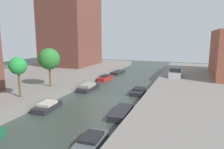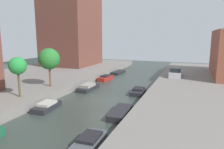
{
  "view_description": "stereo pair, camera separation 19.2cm",
  "coord_description": "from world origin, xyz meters",
  "px_view_note": "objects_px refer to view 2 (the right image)",
  "views": [
    {
      "loc": [
        9.54,
        -21.34,
        7.36
      ],
      "look_at": [
        -1.22,
        7.26,
        1.79
      ],
      "focal_mm": 33.48,
      "sensor_mm": 36.0,
      "label": 1
    },
    {
      "loc": [
        9.72,
        -21.27,
        7.36
      ],
      "look_at": [
        -1.22,
        7.26,
        1.79
      ],
      "focal_mm": 33.48,
      "sensor_mm": 36.0,
      "label": 2
    }
  ],
  "objects_px": {
    "moored_boat_left_2": "(47,106)",
    "apartment_tower_far": "(71,8)",
    "parked_car": "(176,73)",
    "moored_boat_left_5": "(118,72)",
    "moored_boat_right_3": "(138,91)",
    "moored_boat_right_2": "(120,113)",
    "moored_boat_left_3": "(88,87)",
    "street_tree_3": "(49,59)",
    "moored_boat_right_1": "(89,141)",
    "moored_boat_left_4": "(105,78)",
    "street_tree_2": "(18,66)"
  },
  "relations": [
    {
      "from": "moored_boat_left_3",
      "to": "moored_boat_right_2",
      "type": "distance_m",
      "value": 10.51
    },
    {
      "from": "moored_boat_left_5",
      "to": "moored_boat_right_3",
      "type": "relative_size",
      "value": 1.31
    },
    {
      "from": "parked_car",
      "to": "moored_boat_right_2",
      "type": "bearing_deg",
      "value": -102.63
    },
    {
      "from": "moored_boat_left_4",
      "to": "moored_boat_right_3",
      "type": "xyz_separation_m",
      "value": [
        7.31,
        -6.44,
        -0.07
      ]
    },
    {
      "from": "moored_boat_left_3",
      "to": "moored_boat_right_2",
      "type": "bearing_deg",
      "value": -45.8
    },
    {
      "from": "parked_car",
      "to": "moored_boat_right_1",
      "type": "xyz_separation_m",
      "value": [
        -3.92,
        -22.64,
        -1.33
      ]
    },
    {
      "from": "street_tree_3",
      "to": "apartment_tower_far",
      "type": "bearing_deg",
      "value": 113.99
    },
    {
      "from": "apartment_tower_far",
      "to": "moored_boat_left_5",
      "type": "relative_size",
      "value": 5.85
    },
    {
      "from": "apartment_tower_far",
      "to": "moored_boat_right_3",
      "type": "relative_size",
      "value": 7.68
    },
    {
      "from": "apartment_tower_far",
      "to": "moored_boat_right_1",
      "type": "relative_size",
      "value": 7.46
    },
    {
      "from": "moored_boat_left_3",
      "to": "moored_boat_left_5",
      "type": "distance_m",
      "value": 13.9
    },
    {
      "from": "street_tree_2",
      "to": "moored_boat_left_3",
      "type": "xyz_separation_m",
      "value": [
        3.63,
        8.7,
        -3.95
      ]
    },
    {
      "from": "street_tree_3",
      "to": "moored_boat_left_3",
      "type": "relative_size",
      "value": 1.17
    },
    {
      "from": "moored_boat_left_2",
      "to": "moored_boat_right_1",
      "type": "height_order",
      "value": "moored_boat_left_2"
    },
    {
      "from": "street_tree_2",
      "to": "moored_boat_right_2",
      "type": "relative_size",
      "value": 1.05
    },
    {
      "from": "moored_boat_right_1",
      "to": "moored_boat_right_2",
      "type": "bearing_deg",
      "value": 88.15
    },
    {
      "from": "street_tree_3",
      "to": "moored_boat_left_3",
      "type": "bearing_deg",
      "value": 44.0
    },
    {
      "from": "moored_boat_left_2",
      "to": "apartment_tower_far",
      "type": "bearing_deg",
      "value": 116.08
    },
    {
      "from": "moored_boat_right_2",
      "to": "moored_boat_left_3",
      "type": "bearing_deg",
      "value": 134.2
    },
    {
      "from": "apartment_tower_far",
      "to": "moored_boat_right_1",
      "type": "height_order",
      "value": "apartment_tower_far"
    },
    {
      "from": "parked_car",
      "to": "street_tree_2",
      "type": "bearing_deg",
      "value": -129.55
    },
    {
      "from": "street_tree_3",
      "to": "moored_boat_right_1",
      "type": "xyz_separation_m",
      "value": [
        10.77,
        -10.05,
        -4.24
      ]
    },
    {
      "from": "apartment_tower_far",
      "to": "parked_car",
      "type": "relative_size",
      "value": 6.13
    },
    {
      "from": "street_tree_3",
      "to": "parked_car",
      "type": "xyz_separation_m",
      "value": [
        14.69,
        12.6,
        -2.91
      ]
    },
    {
      "from": "street_tree_3",
      "to": "moored_boat_left_5",
      "type": "bearing_deg",
      "value": 79.38
    },
    {
      "from": "moored_boat_right_2",
      "to": "moored_boat_right_3",
      "type": "distance_m",
      "value": 8.01
    },
    {
      "from": "parked_car",
      "to": "moored_boat_right_2",
      "type": "height_order",
      "value": "parked_car"
    },
    {
      "from": "moored_boat_left_3",
      "to": "moored_boat_right_1",
      "type": "height_order",
      "value": "moored_boat_left_3"
    },
    {
      "from": "street_tree_3",
      "to": "moored_boat_right_3",
      "type": "height_order",
      "value": "street_tree_3"
    },
    {
      "from": "moored_boat_left_5",
      "to": "parked_car",
      "type": "bearing_deg",
      "value": -22.82
    },
    {
      "from": "street_tree_2",
      "to": "street_tree_3",
      "type": "relative_size",
      "value": 0.87
    },
    {
      "from": "apartment_tower_far",
      "to": "street_tree_3",
      "type": "height_order",
      "value": "apartment_tower_far"
    },
    {
      "from": "moored_boat_left_4",
      "to": "moored_boat_right_3",
      "type": "bearing_deg",
      "value": -41.35
    },
    {
      "from": "parked_car",
      "to": "moored_boat_left_5",
      "type": "xyz_separation_m",
      "value": [
        -11.42,
        4.81,
        -1.39
      ]
    },
    {
      "from": "street_tree_3",
      "to": "moored_boat_left_4",
      "type": "xyz_separation_m",
      "value": [
        3.37,
        10.42,
        -4.16
      ]
    },
    {
      "from": "parked_car",
      "to": "moored_boat_left_3",
      "type": "distance_m",
      "value": 14.37
    },
    {
      "from": "moored_boat_left_3",
      "to": "street_tree_2",
      "type": "bearing_deg",
      "value": -112.68
    },
    {
      "from": "moored_boat_left_2",
      "to": "moored_boat_right_3",
      "type": "distance_m",
      "value": 11.68
    },
    {
      "from": "moored_boat_right_3",
      "to": "apartment_tower_far",
      "type": "bearing_deg",
      "value": 141.01
    },
    {
      "from": "moored_boat_left_3",
      "to": "moored_boat_left_5",
      "type": "bearing_deg",
      "value": 91.53
    },
    {
      "from": "parked_car",
      "to": "moored_boat_right_3",
      "type": "height_order",
      "value": "parked_car"
    },
    {
      "from": "moored_boat_left_3",
      "to": "moored_boat_left_4",
      "type": "bearing_deg",
      "value": 92.22
    },
    {
      "from": "street_tree_3",
      "to": "moored_boat_left_5",
      "type": "height_order",
      "value": "street_tree_3"
    },
    {
      "from": "moored_boat_right_1",
      "to": "moored_boat_left_2",
      "type": "bearing_deg",
      "value": 146.4
    },
    {
      "from": "street_tree_2",
      "to": "moored_boat_left_3",
      "type": "distance_m",
      "value": 10.22
    },
    {
      "from": "parked_car",
      "to": "moored_boat_left_5",
      "type": "bearing_deg",
      "value": 157.18
    },
    {
      "from": "moored_boat_right_1",
      "to": "moored_boat_right_2",
      "type": "xyz_separation_m",
      "value": [
        0.19,
        6.02,
        -0.03
      ]
    },
    {
      "from": "parked_car",
      "to": "moored_boat_right_3",
      "type": "relative_size",
      "value": 1.25
    },
    {
      "from": "apartment_tower_far",
      "to": "parked_car",
      "type": "bearing_deg",
      "value": -16.92
    },
    {
      "from": "street_tree_2",
      "to": "moored_boat_left_3",
      "type": "relative_size",
      "value": 1.01
    }
  ]
}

